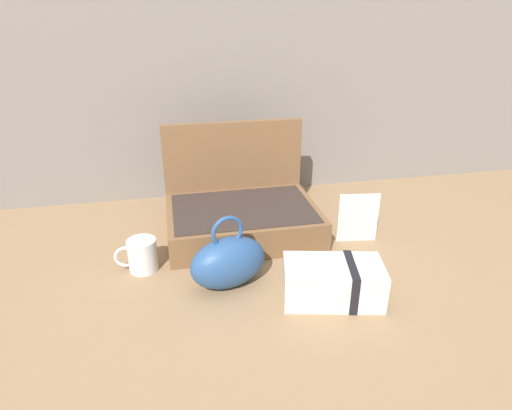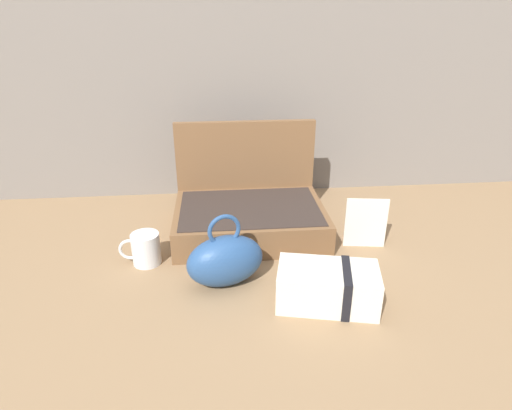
# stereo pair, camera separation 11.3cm
# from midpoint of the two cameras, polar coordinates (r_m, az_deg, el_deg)

# --- Properties ---
(ground_plane) EXTENTS (6.00, 6.00, 0.00)m
(ground_plane) POSITION_cam_midpoint_polar(r_m,az_deg,el_deg) (1.24, -2.85, -7.97)
(ground_plane) COLOR #8C6D4C
(open_suitcase) EXTENTS (0.47, 0.35, 0.33)m
(open_suitcase) POSITION_cam_midpoint_polar(r_m,az_deg,el_deg) (1.40, -4.26, -0.76)
(open_suitcase) COLOR brown
(open_suitcase) RESTS_ON ground_plane
(teal_pouch_handbag) EXTENTS (0.23, 0.16, 0.20)m
(teal_pouch_handbag) POSITION_cam_midpoint_polar(r_m,az_deg,el_deg) (1.13, -6.60, -7.55)
(teal_pouch_handbag) COLOR #284C7F
(teal_pouch_handbag) RESTS_ON ground_plane
(cream_toiletry_bag) EXTENTS (0.27, 0.18, 0.10)m
(cream_toiletry_bag) POSITION_cam_midpoint_polar(r_m,az_deg,el_deg) (1.09, 7.35, -10.13)
(cream_toiletry_bag) COLOR silver
(cream_toiletry_bag) RESTS_ON ground_plane
(coffee_mug) EXTENTS (0.12, 0.08, 0.09)m
(coffee_mug) POSITION_cam_midpoint_polar(r_m,az_deg,el_deg) (1.25, -17.43, -6.41)
(coffee_mug) COLOR silver
(coffee_mug) RESTS_ON ground_plane
(info_card_left) EXTENTS (0.12, 0.02, 0.16)m
(info_card_left) POSITION_cam_midpoint_polar(r_m,az_deg,el_deg) (1.35, 11.02, -1.73)
(info_card_left) COLOR silver
(info_card_left) RESTS_ON ground_plane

